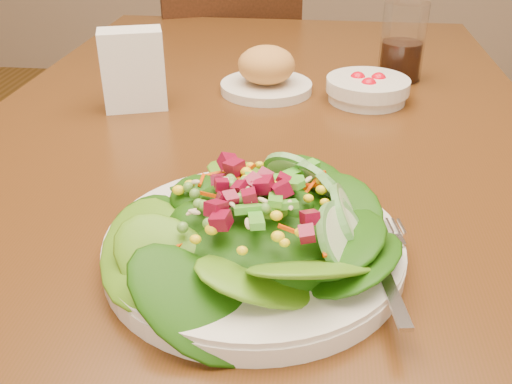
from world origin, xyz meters
TOP-DOWN VIEW (x-y plane):
  - dining_table at (0.00, 0.00)m, footprint 0.90×1.40m
  - chair_far at (-0.20, 0.86)m, footprint 0.54×0.54m
  - salad_plate at (0.04, -0.37)m, footprint 0.31×0.30m
  - bread_plate at (-0.00, 0.13)m, footprint 0.16×0.16m
  - tomato_bowl at (0.17, 0.11)m, footprint 0.14×0.14m
  - drinking_glass at (0.24, 0.23)m, footprint 0.08×0.08m
  - napkin_holder at (-0.21, 0.03)m, footprint 0.11×0.08m

SIDE VIEW (x-z plane):
  - chair_far at x=-0.20m, z-range 0.03..0.92m
  - dining_table at x=0.00m, z-range 0.27..1.02m
  - tomato_bowl at x=0.17m, z-range 0.75..0.79m
  - salad_plate at x=0.04m, z-range 0.74..0.83m
  - bread_plate at x=0.00m, z-range 0.74..0.82m
  - drinking_glass at x=0.24m, z-range 0.74..0.88m
  - napkin_holder at x=-0.21m, z-range 0.75..0.88m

